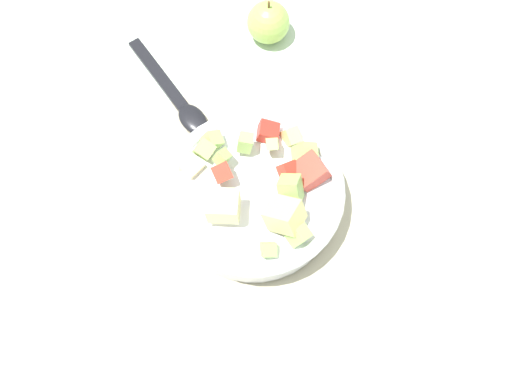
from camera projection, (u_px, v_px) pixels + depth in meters
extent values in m
plane|color=silver|center=(254.00, 207.00, 0.84)|extent=(2.40, 2.40, 0.00)
cube|color=#BCB299|center=(254.00, 206.00, 0.84)|extent=(0.42, 0.35, 0.01)
cylinder|color=white|center=(256.00, 197.00, 0.81)|extent=(0.22, 0.22, 0.05)
torus|color=white|center=(256.00, 189.00, 0.79)|extent=(0.24, 0.24, 0.02)
cube|color=#A3CC6B|center=(272.00, 144.00, 0.79)|extent=(0.03, 0.03, 0.03)
cube|color=beige|center=(223.00, 206.00, 0.75)|extent=(0.05, 0.05, 0.03)
cube|color=#A3CC6B|center=(305.00, 153.00, 0.80)|extent=(0.04, 0.04, 0.04)
cube|color=#BC3828|center=(310.00, 171.00, 0.78)|extent=(0.04, 0.05, 0.04)
cube|color=#BC3828|center=(288.00, 171.00, 0.78)|extent=(0.03, 0.03, 0.03)
cube|color=#93C160|center=(291.00, 190.00, 0.76)|extent=(0.05, 0.04, 0.05)
cube|color=#A3CC6B|center=(245.00, 143.00, 0.79)|extent=(0.03, 0.03, 0.03)
cube|color=#E5D684|center=(284.00, 215.00, 0.75)|extent=(0.06, 0.06, 0.05)
cube|color=red|center=(268.00, 132.00, 0.81)|extent=(0.04, 0.04, 0.03)
cube|color=#A3CC6B|center=(299.00, 236.00, 0.75)|extent=(0.03, 0.03, 0.04)
cube|color=#A3CC6B|center=(204.00, 150.00, 0.80)|extent=(0.04, 0.03, 0.04)
cube|color=beige|center=(191.00, 168.00, 0.80)|extent=(0.03, 0.04, 0.03)
cube|color=#93C160|center=(268.00, 249.00, 0.75)|extent=(0.03, 0.02, 0.03)
cube|color=#E5D684|center=(291.00, 137.00, 0.82)|extent=(0.03, 0.03, 0.03)
cube|color=#A3CC6B|center=(212.00, 141.00, 0.81)|extent=(0.03, 0.03, 0.04)
cube|color=#93C160|center=(222.00, 157.00, 0.78)|extent=(0.02, 0.03, 0.03)
cube|color=#BC3828|center=(222.00, 173.00, 0.77)|extent=(0.03, 0.02, 0.03)
ellipsoid|color=black|center=(193.00, 119.00, 0.89)|extent=(0.06, 0.04, 0.01)
cube|color=black|center=(159.00, 76.00, 0.92)|extent=(0.16, 0.04, 0.01)
sphere|color=#9EC656|center=(268.00, 22.00, 0.93)|extent=(0.07, 0.07, 0.07)
cylinder|color=brown|center=(269.00, 5.00, 0.90)|extent=(0.00, 0.00, 0.01)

